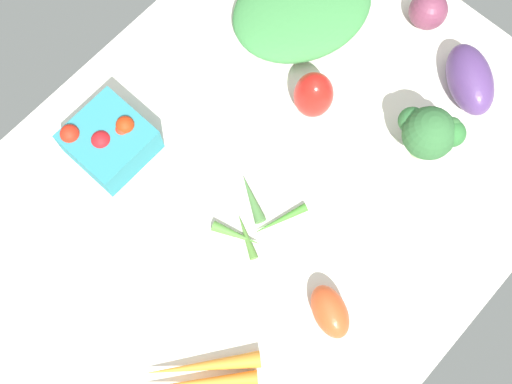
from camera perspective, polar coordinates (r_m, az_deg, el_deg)
tablecloth at (r=107.87cm, az=0.00°, el=-0.49°), size 104.00×76.00×2.00cm
roma_tomato at (r=100.90cm, az=6.41°, el=-10.23°), size 8.07×9.72×5.09cm
red_onion_center at (r=121.72cm, az=14.48°, el=15.08°), size 6.68×6.68×6.68cm
okra_pile at (r=104.95cm, az=-0.30°, el=-2.35°), size 13.35×12.12×1.94cm
berry_basket at (r=109.09cm, az=-12.58°, el=4.35°), size 11.93×11.93×7.65cm
carrot_bunch at (r=101.15cm, az=-4.81°, el=-16.03°), size 18.33×16.30×2.51cm
eggplant at (r=116.49cm, az=17.99°, el=9.24°), size 13.50×14.62×7.19cm
broccoli_head at (r=106.45cm, az=14.78°, el=5.00°), size 8.47×10.40×11.65cm
bell_pepper_red at (r=108.63cm, az=4.99°, el=8.36°), size 8.87×8.87×9.76cm
leafy_greens_clump at (r=119.04cm, az=4.03°, el=15.61°), size 30.11×26.22×5.83cm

